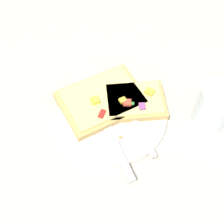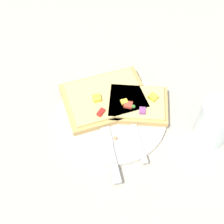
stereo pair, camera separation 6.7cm
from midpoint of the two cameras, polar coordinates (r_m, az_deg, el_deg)
The scene contains 8 objects.
ground_plane at distance 0.69m, azimuth 2.78°, elevation -1.25°, with size 4.00×4.00×0.00m, color #BCB29E.
plate at distance 0.68m, azimuth 2.80°, elevation -0.97°, with size 0.24×0.24×0.01m.
fork at distance 0.68m, azimuth 6.14°, elevation -0.45°, with size 0.16×0.17×0.01m.
knife at distance 0.64m, azimuth 2.24°, elevation -5.56°, with size 0.17×0.18×0.01m.
pizza_slice_main at distance 0.69m, azimuth 1.59°, elevation 2.33°, with size 0.22×0.23×0.03m.
pizza_slice_corner at distance 0.69m, azimuth 7.33°, elevation 1.28°, with size 0.17×0.15×0.03m.
crumb_scatter at distance 0.67m, azimuth 2.16°, elevation -1.73°, with size 0.07×0.08×0.01m.
drinking_glass at distance 0.67m, azimuth 21.10°, elevation -1.81°, with size 0.07×0.07×0.10m.
Camera 2 is at (-0.20, 0.33, 0.57)m, focal length 50.00 mm.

